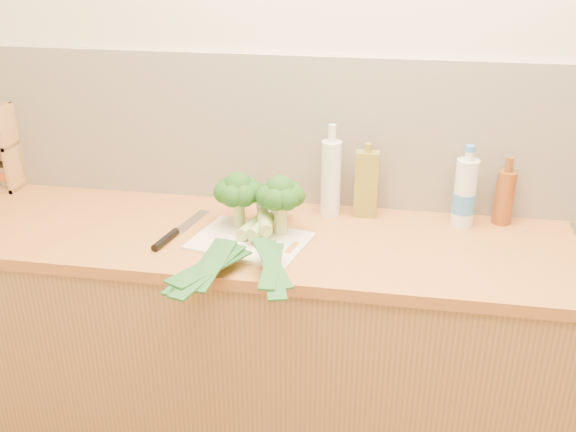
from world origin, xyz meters
name	(u,v)px	position (x,y,z in m)	size (l,w,h in m)	color
room_shell	(361,135)	(0.00, 1.49, 1.17)	(3.50, 3.50, 3.50)	beige
counter	(346,354)	(0.00, 1.20, 0.45)	(3.20, 0.62, 0.90)	#A47744
chopping_board	(250,241)	(-0.32, 1.13, 0.91)	(0.36, 0.26, 0.01)	beige
broccoli_left	(238,191)	(-0.38, 1.23, 1.04)	(0.16, 0.16, 0.19)	#AEBB6D
broccoli_right	(280,195)	(-0.23, 1.20, 1.05)	(0.16, 0.16, 0.20)	#AEBB6D
leek_front	(240,237)	(-0.35, 1.10, 0.93)	(0.22, 0.64, 0.04)	white
leek_mid	(253,234)	(-0.30, 1.09, 0.95)	(0.24, 0.69, 0.04)	white
leek_back	(266,232)	(-0.26, 1.08, 0.97)	(0.23, 0.65, 0.04)	white
chefs_knife	(172,235)	(-0.58, 1.12, 0.91)	(0.10, 0.34, 0.03)	silver
oil_tin	(366,184)	(0.03, 1.41, 1.02)	(0.08, 0.05, 0.27)	olive
glass_bottle	(331,177)	(-0.09, 1.40, 1.04)	(0.07, 0.07, 0.33)	silver
amber_bottle	(504,196)	(0.50, 1.43, 1.00)	(0.06, 0.06, 0.24)	brown
water_bottle	(464,195)	(0.36, 1.39, 1.01)	(0.08, 0.08, 0.26)	silver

